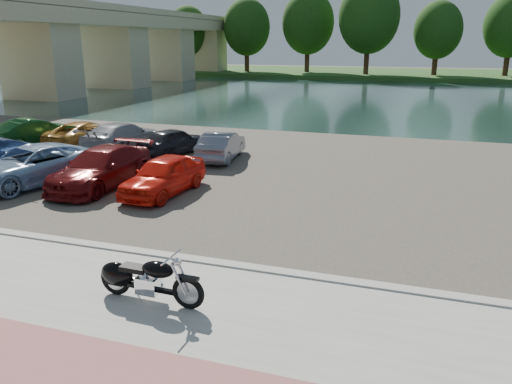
# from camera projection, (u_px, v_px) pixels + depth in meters

# --- Properties ---
(ground) EXTENTS (200.00, 200.00, 0.00)m
(ground) POSITION_uv_depth(u_px,v_px,m) (153.00, 304.00, 10.00)
(ground) COLOR #595447
(ground) RESTS_ON ground
(promenade) EXTENTS (60.00, 6.00, 0.10)m
(promenade) POSITION_uv_depth(u_px,v_px,m) (125.00, 328.00, 9.08)
(promenade) COLOR #9D9A93
(promenade) RESTS_ON ground
(pink_path) EXTENTS (60.00, 2.00, 0.01)m
(pink_path) POSITION_uv_depth(u_px,v_px,m) (72.00, 376.00, 7.70)
(pink_path) COLOR #9C5A58
(pink_path) RESTS_ON promenade
(kerb) EXTENTS (60.00, 0.30, 0.14)m
(kerb) POSITION_uv_depth(u_px,v_px,m) (195.00, 261.00, 11.80)
(kerb) COLOR #9D9A93
(kerb) RESTS_ON ground
(parking_lot) EXTENTS (60.00, 18.00, 0.04)m
(parking_lot) POSITION_uv_depth(u_px,v_px,m) (290.00, 172.00, 19.99)
(parking_lot) COLOR #403C34
(parking_lot) RESTS_ON ground
(river) EXTENTS (120.00, 40.00, 0.00)m
(river) POSITION_uv_depth(u_px,v_px,m) (368.00, 98.00, 46.36)
(river) COLOR #1B312D
(river) RESTS_ON ground
(far_bank) EXTENTS (120.00, 24.00, 0.60)m
(far_bank) POSITION_uv_depth(u_px,v_px,m) (391.00, 74.00, 75.36)
(far_bank) COLOR #234719
(far_bank) RESTS_ON ground
(bridge) EXTENTS (7.00, 56.00, 8.55)m
(bridge) POSITION_uv_depth(u_px,v_px,m) (110.00, 36.00, 54.06)
(bridge) COLOR #C6B48A
(bridge) RESTS_ON ground
(far_trees) EXTENTS (70.25, 10.68, 12.52)m
(far_trees) POSITION_uv_depth(u_px,v_px,m) (426.00, 22.00, 66.32)
(far_trees) COLOR #3B2215
(far_trees) RESTS_ON far_bank
(motorcycle) EXTENTS (2.33, 0.75, 1.05)m
(motorcycle) POSITION_uv_depth(u_px,v_px,m) (141.00, 278.00, 9.86)
(motorcycle) COLOR black
(motorcycle) RESTS_ON promenade
(car_2) EXTENTS (3.78, 5.50, 1.40)m
(car_2) POSITION_uv_depth(u_px,v_px,m) (32.00, 165.00, 18.04)
(car_2) COLOR #8EADCE
(car_2) RESTS_ON parking_lot
(car_3) EXTENTS (1.98, 4.75, 1.37)m
(car_3) POSITION_uv_depth(u_px,v_px,m) (101.00, 168.00, 17.77)
(car_3) COLOR #5F0D0E
(car_3) RESTS_ON parking_lot
(car_4) EXTENTS (1.81, 3.91, 1.30)m
(car_4) POSITION_uv_depth(u_px,v_px,m) (163.00, 175.00, 16.93)
(car_4) COLOR red
(car_4) RESTS_ON parking_lot
(car_5) EXTENTS (2.78, 4.37, 1.36)m
(car_5) POSITION_uv_depth(u_px,v_px,m) (35.00, 132.00, 24.76)
(car_5) COLOR #113F19
(car_5) RESTS_ON parking_lot
(car_6) EXTENTS (2.43, 4.57, 1.22)m
(car_6) POSITION_uv_depth(u_px,v_px,m) (86.00, 133.00, 24.77)
(car_6) COLOR #A87226
(car_6) RESTS_ON parking_lot
(car_7) EXTENTS (2.27, 4.86, 1.37)m
(car_7) POSITION_uv_depth(u_px,v_px,m) (123.00, 137.00, 23.55)
(car_7) COLOR #92949A
(car_7) RESTS_ON parking_lot
(car_8) EXTENTS (2.55, 3.87, 1.23)m
(car_8) POSITION_uv_depth(u_px,v_px,m) (174.00, 141.00, 22.93)
(car_8) COLOR black
(car_8) RESTS_ON parking_lot
(car_9) EXTENTS (1.71, 3.87, 1.23)m
(car_9) POSITION_uv_depth(u_px,v_px,m) (221.00, 146.00, 21.88)
(car_9) COLOR slate
(car_9) RESTS_ON parking_lot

